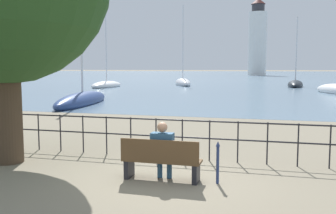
{
  "coord_description": "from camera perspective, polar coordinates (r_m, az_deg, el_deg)",
  "views": [
    {
      "loc": [
        2.18,
        -7.45,
        2.36
      ],
      "look_at": [
        0.0,
        0.5,
        1.51
      ],
      "focal_mm": 40.0,
      "sensor_mm": 36.0,
      "label": 1
    }
  ],
  "objects": [
    {
      "name": "ground_plane",
      "position": [
        8.11,
        -0.95,
        -11.02
      ],
      "size": [
        1000.0,
        1000.0,
        0.0
      ],
      "primitive_type": "plane",
      "color": "#7A705B"
    },
    {
      "name": "harbor_water",
      "position": [
        167.78,
        14.63,
        4.91
      ],
      "size": [
        600.0,
        300.0,
        0.01
      ],
      "color": "slate",
      "rests_on": "ground_plane"
    },
    {
      "name": "park_bench",
      "position": [
        7.94,
        -1.08,
        -8.19
      ],
      "size": [
        1.68,
        0.45,
        0.9
      ],
      "color": "brown",
      "rests_on": "ground_plane"
    },
    {
      "name": "seated_person_left",
      "position": [
        7.95,
        -0.81,
        -6.27
      ],
      "size": [
        0.47,
        0.35,
        1.24
      ],
      "color": "navy",
      "rests_on": "ground_plane"
    },
    {
      "name": "promenade_railing",
      "position": [
        9.75,
        2.19,
        -3.95
      ],
      "size": [
        15.77,
        0.04,
        1.05
      ],
      "color": "black",
      "rests_on": "ground_plane"
    },
    {
      "name": "closed_umbrella",
      "position": [
        7.79,
        7.59,
        -8.01
      ],
      "size": [
        0.09,
        0.09,
        0.89
      ],
      "color": "navy",
      "rests_on": "ground_plane"
    },
    {
      "name": "sailboat_0",
      "position": [
        51.57,
        18.82,
        3.28
      ],
      "size": [
        2.45,
        8.29,
        9.33
      ],
      "rotation": [
        0.0,
        0.0,
        -0.07
      ],
      "color": "black",
      "rests_on": "ground_plane"
    },
    {
      "name": "sailboat_2",
      "position": [
        47.64,
        -9.33,
        3.32
      ],
      "size": [
        2.38,
        6.99,
        10.08
      ],
      "rotation": [
        0.0,
        0.0,
        -0.02
      ],
      "color": "white",
      "rests_on": "ground_plane"
    },
    {
      "name": "sailboat_3",
      "position": [
        25.29,
        -12.88,
        1.0
      ],
      "size": [
        3.07,
        9.14,
        8.07
      ],
      "rotation": [
        0.0,
        0.0,
        0.17
      ],
      "color": "navy",
      "rests_on": "ground_plane"
    },
    {
      "name": "sailboat_4",
      "position": [
        52.83,
        2.27,
        3.7
      ],
      "size": [
        4.73,
        8.94,
        11.49
      ],
      "rotation": [
        0.0,
        0.0,
        0.34
      ],
      "color": "silver",
      "rests_on": "ground_plane"
    },
    {
      "name": "harbor_lighthouse",
      "position": [
        131.69,
        13.47,
        9.94
      ],
      "size": [
        6.0,
        6.0,
        25.79
      ],
      "color": "white",
      "rests_on": "ground_plane"
    }
  ]
}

